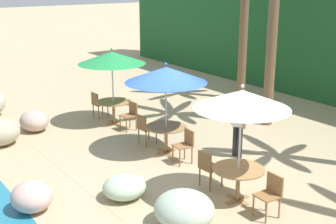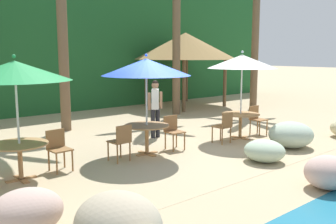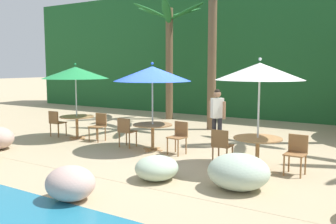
{
  "view_description": "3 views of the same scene",
  "coord_description": "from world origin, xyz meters",
  "px_view_note": "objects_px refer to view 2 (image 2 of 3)",
  "views": [
    {
      "loc": [
        9.09,
        -6.56,
        4.64
      ],
      "look_at": [
        -0.46,
        0.22,
        1.16
      ],
      "focal_mm": 49.71,
      "sensor_mm": 36.0,
      "label": 1
    },
    {
      "loc": [
        -6.11,
        -7.06,
        2.47
      ],
      "look_at": [
        -0.14,
        -0.13,
        1.06
      ],
      "focal_mm": 40.73,
      "sensor_mm": 36.0,
      "label": 2
    },
    {
      "loc": [
        5.43,
        -8.41,
        2.36
      ],
      "look_at": [
        -0.06,
        0.26,
        1.11
      ],
      "focal_mm": 40.46,
      "sensor_mm": 36.0,
      "label": 3
    }
  ],
  "objects_px": {
    "dining_table_blue": "(147,130)",
    "dining_table_green": "(20,150)",
    "chair_green_seaward": "(58,147)",
    "chair_white_inland": "(224,125)",
    "umbrella_blue": "(146,67)",
    "chair_blue_seaward": "(173,130)",
    "umbrella_white": "(242,62)",
    "dining_table_white": "(240,118)",
    "chair_white_seaward": "(256,118)",
    "palm_tree_third": "(177,8)",
    "umbrella_green": "(15,71)",
    "palapa_hut": "(185,46)",
    "chair_blue_inland": "(121,140)",
    "waiter_in_white": "(155,105)"
  },
  "relations": [
    {
      "from": "umbrella_blue",
      "to": "dining_table_blue",
      "type": "xyz_separation_m",
      "value": [
        0.0,
        0.0,
        -1.53
      ]
    },
    {
      "from": "chair_green_seaward",
      "to": "chair_white_inland",
      "type": "bearing_deg",
      "value": -8.63
    },
    {
      "from": "umbrella_white",
      "to": "waiter_in_white",
      "type": "height_order",
      "value": "umbrella_white"
    },
    {
      "from": "dining_table_green",
      "to": "chair_blue_inland",
      "type": "distance_m",
      "value": 2.23
    },
    {
      "from": "dining_table_blue",
      "to": "umbrella_white",
      "type": "height_order",
      "value": "umbrella_white"
    },
    {
      "from": "chair_blue_inland",
      "to": "umbrella_green",
      "type": "bearing_deg",
      "value": 174.19
    },
    {
      "from": "umbrella_green",
      "to": "dining_table_blue",
      "type": "distance_m",
      "value": 3.42
    },
    {
      "from": "dining_table_blue",
      "to": "waiter_in_white",
      "type": "xyz_separation_m",
      "value": [
        1.35,
        1.34,
        0.37
      ]
    },
    {
      "from": "dining_table_green",
      "to": "umbrella_blue",
      "type": "distance_m",
      "value": 3.42
    },
    {
      "from": "dining_table_blue",
      "to": "chair_white_inland",
      "type": "height_order",
      "value": "chair_white_inland"
    },
    {
      "from": "chair_blue_inland",
      "to": "waiter_in_white",
      "type": "height_order",
      "value": "waiter_in_white"
    },
    {
      "from": "dining_table_white",
      "to": "chair_white_seaward",
      "type": "bearing_deg",
      "value": 3.99
    },
    {
      "from": "dining_table_green",
      "to": "palapa_hut",
      "type": "relative_size",
      "value": 0.23
    },
    {
      "from": "chair_white_inland",
      "to": "waiter_in_white",
      "type": "relative_size",
      "value": 0.51
    },
    {
      "from": "umbrella_blue",
      "to": "chair_white_inland",
      "type": "xyz_separation_m",
      "value": [
        2.31,
        -0.48,
        -1.63
      ]
    },
    {
      "from": "dining_table_green",
      "to": "palm_tree_third",
      "type": "distance_m",
      "value": 9.54
    },
    {
      "from": "umbrella_blue",
      "to": "chair_blue_seaward",
      "type": "relative_size",
      "value": 2.83
    },
    {
      "from": "chair_green_seaward",
      "to": "chair_blue_seaward",
      "type": "bearing_deg",
      "value": -3.9
    },
    {
      "from": "umbrella_white",
      "to": "waiter_in_white",
      "type": "relative_size",
      "value": 1.5
    },
    {
      "from": "waiter_in_white",
      "to": "umbrella_white",
      "type": "bearing_deg",
      "value": -43.25
    },
    {
      "from": "umbrella_blue",
      "to": "palm_tree_third",
      "type": "relative_size",
      "value": 0.38
    },
    {
      "from": "chair_blue_seaward",
      "to": "dining_table_white",
      "type": "relative_size",
      "value": 0.79
    },
    {
      "from": "chair_green_seaward",
      "to": "dining_table_white",
      "type": "xyz_separation_m",
      "value": [
        5.37,
        -0.57,
        0.1
      ]
    },
    {
      "from": "chair_blue_seaward",
      "to": "waiter_in_white",
      "type": "bearing_deg",
      "value": 69.79
    },
    {
      "from": "waiter_in_white",
      "to": "umbrella_blue",
      "type": "bearing_deg",
      "value": -135.14
    },
    {
      "from": "umbrella_blue",
      "to": "dining_table_blue",
      "type": "relative_size",
      "value": 2.24
    },
    {
      "from": "dining_table_green",
      "to": "chair_blue_inland",
      "type": "xyz_separation_m",
      "value": [
        2.21,
        -0.23,
        -0.1
      ]
    },
    {
      "from": "dining_table_blue",
      "to": "chair_blue_seaward",
      "type": "distance_m",
      "value": 0.86
    },
    {
      "from": "chair_white_inland",
      "to": "waiter_in_white",
      "type": "bearing_deg",
      "value": 117.98
    },
    {
      "from": "chair_white_seaward",
      "to": "chair_blue_seaward",
      "type": "bearing_deg",
      "value": 174.47
    },
    {
      "from": "chair_green_seaward",
      "to": "chair_blue_seaward",
      "type": "distance_m",
      "value": 3.07
    },
    {
      "from": "chair_blue_inland",
      "to": "waiter_in_white",
      "type": "distance_m",
      "value": 2.69
    },
    {
      "from": "umbrella_green",
      "to": "palapa_hut",
      "type": "bearing_deg",
      "value": 30.2
    },
    {
      "from": "umbrella_blue",
      "to": "chair_white_seaward",
      "type": "height_order",
      "value": "umbrella_blue"
    },
    {
      "from": "umbrella_white",
      "to": "umbrella_green",
      "type": "bearing_deg",
      "value": 175.85
    },
    {
      "from": "chair_blue_seaward",
      "to": "palm_tree_third",
      "type": "relative_size",
      "value": 0.13
    },
    {
      "from": "umbrella_white",
      "to": "umbrella_blue",
      "type": "bearing_deg",
      "value": 173.43
    },
    {
      "from": "chair_blue_seaward",
      "to": "waiter_in_white",
      "type": "xyz_separation_m",
      "value": [
        0.49,
        1.34,
        0.47
      ]
    },
    {
      "from": "dining_table_white",
      "to": "palapa_hut",
      "type": "xyz_separation_m",
      "value": [
        3.59,
        6.16,
        2.18
      ]
    },
    {
      "from": "dining_table_blue",
      "to": "dining_table_green",
      "type": "bearing_deg",
      "value": 178.37
    },
    {
      "from": "chair_white_seaward",
      "to": "palm_tree_third",
      "type": "relative_size",
      "value": 0.13
    },
    {
      "from": "umbrella_green",
      "to": "umbrella_blue",
      "type": "relative_size",
      "value": 1.0
    },
    {
      "from": "dining_table_white",
      "to": "umbrella_green",
      "type": "bearing_deg",
      "value": 175.85
    },
    {
      "from": "umbrella_white",
      "to": "chair_white_seaward",
      "type": "bearing_deg",
      "value": 3.99
    },
    {
      "from": "chair_white_seaward",
      "to": "chair_white_inland",
      "type": "xyz_separation_m",
      "value": [
        -1.7,
        -0.17,
        0.0
      ]
    },
    {
      "from": "umbrella_green",
      "to": "dining_table_green",
      "type": "distance_m",
      "value": 1.53
    },
    {
      "from": "dining_table_green",
      "to": "dining_table_white",
      "type": "distance_m",
      "value": 6.23
    },
    {
      "from": "umbrella_green",
      "to": "umbrella_blue",
      "type": "height_order",
      "value": "umbrella_blue"
    },
    {
      "from": "dining_table_blue",
      "to": "waiter_in_white",
      "type": "bearing_deg",
      "value": 44.86
    },
    {
      "from": "dining_table_green",
      "to": "umbrella_blue",
      "type": "bearing_deg",
      "value": -1.63
    }
  ]
}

